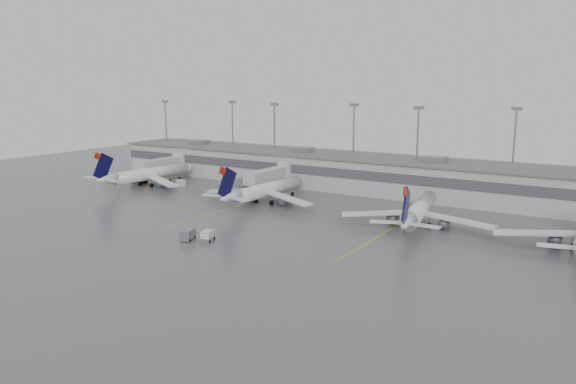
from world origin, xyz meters
The scene contains 18 objects.
ground centered at (0.00, 0.00, 0.00)m, with size 260.00×260.00×0.00m, color #555557.
terminal centered at (-0.01, 57.98, 4.17)m, with size 152.00×17.00×9.45m.
light_masts centered at (0.00, 63.75, 12.03)m, with size 142.40×8.00×20.60m.
jet_bridge_left centered at (-55.50, 45.72, 3.87)m, with size 4.00×17.20×7.00m.
jet_bridge_right centered at (-20.50, 45.72, 3.87)m, with size 4.00×17.20×7.00m.
stand_markings centered at (0.00, 24.00, 0.01)m, with size 105.25×40.00×0.01m.
jet_far_left centered at (-50.89, 33.01, 3.17)m, with size 28.01×31.49×10.19m.
jet_mid_left centered at (-13.86, 31.72, 3.09)m, with size 27.41×30.76×9.95m.
jet_mid_right centered at (21.03, 30.02, 3.11)m, with size 27.22×30.75×10.01m.
baggage_tug centered at (-5.47, 2.31, 0.70)m, with size 2.50×3.19×1.81m.
baggage_cart centered at (-8.67, 1.11, 0.97)m, with size 2.43×3.26×1.86m.
gse_uld_a centered at (-44.38, 38.08, 0.77)m, with size 2.18×1.45×1.54m, color silver.
gse_uld_b centered at (-14.77, 36.98, 0.79)m, with size 2.23×1.49×1.58m, color silver.
gse_uld_c centered at (18.90, 39.24, 0.81)m, with size 2.30×1.53×1.63m, color silver.
gse_loader centered at (-29.85, 44.91, 1.13)m, with size 2.26×3.62×2.26m, color slate.
cone_a centered at (-48.55, 30.27, 0.32)m, with size 0.41×0.41×0.65m, color orange.
cone_b centered at (-25.45, 37.87, 0.40)m, with size 0.50×0.50×0.80m, color orange.
cone_c centered at (13.43, 36.85, 0.33)m, with size 0.41×0.41×0.65m, color orange.
Camera 1 is at (53.63, -66.90, 26.07)m, focal length 35.00 mm.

